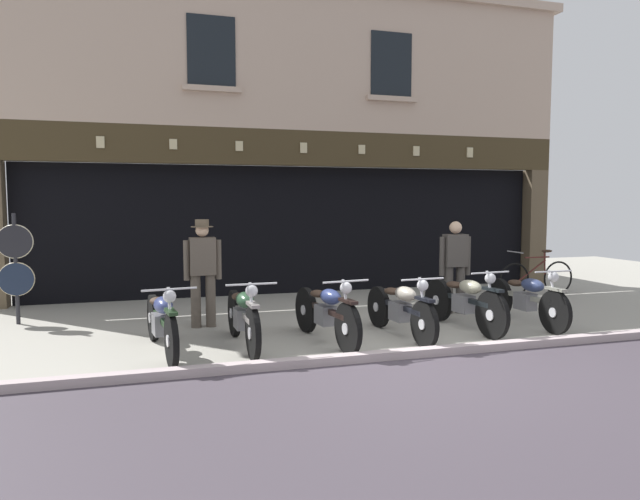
{
  "coord_description": "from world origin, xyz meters",
  "views": [
    {
      "loc": [
        -3.02,
        -6.16,
        1.89
      ],
      "look_at": [
        -0.3,
        2.79,
        1.1
      ],
      "focal_mm": 32.33,
      "sensor_mm": 36.0,
      "label": 1
    }
  ],
  "objects_px": {
    "motorcycle_center_left": "(326,311)",
    "motorcycle_center_right": "(464,301)",
    "tyre_sign_pole": "(16,262)",
    "leaning_bicycle": "(537,277)",
    "advert_board_near": "(389,209)",
    "shopkeeper_center": "(455,263)",
    "advert_board_far": "(433,212)",
    "motorcycle_right": "(526,298)",
    "motorcycle_center": "(401,308)",
    "motorcycle_far_left": "(162,320)",
    "motorcycle_left": "(243,315)",
    "salesman_left": "(203,268)"
  },
  "relations": [
    {
      "from": "motorcycle_far_left",
      "to": "tyre_sign_pole",
      "type": "xyz_separation_m",
      "value": [
        -2.08,
        2.41,
        0.55
      ]
    },
    {
      "from": "motorcycle_far_left",
      "to": "shopkeeper_center",
      "type": "distance_m",
      "value": 5.0
    },
    {
      "from": "tyre_sign_pole",
      "to": "leaning_bicycle",
      "type": "height_order",
      "value": "tyre_sign_pole"
    },
    {
      "from": "leaning_bicycle",
      "to": "motorcycle_right",
      "type": "bearing_deg",
      "value": 139.29
    },
    {
      "from": "motorcycle_center_left",
      "to": "advert_board_near",
      "type": "distance_m",
      "value": 5.31
    },
    {
      "from": "motorcycle_far_left",
      "to": "motorcycle_center_left",
      "type": "bearing_deg",
      "value": 170.58
    },
    {
      "from": "motorcycle_center_left",
      "to": "motorcycle_left",
      "type": "bearing_deg",
      "value": -11.42
    },
    {
      "from": "motorcycle_center_left",
      "to": "shopkeeper_center",
      "type": "xyz_separation_m",
      "value": [
        2.7,
        1.33,
        0.43
      ]
    },
    {
      "from": "motorcycle_right",
      "to": "leaning_bicycle",
      "type": "bearing_deg",
      "value": -131.08
    },
    {
      "from": "motorcycle_center",
      "to": "leaning_bicycle",
      "type": "height_order",
      "value": "leaning_bicycle"
    },
    {
      "from": "motorcycle_center_right",
      "to": "shopkeeper_center",
      "type": "bearing_deg",
      "value": -118.55
    },
    {
      "from": "motorcycle_right",
      "to": "motorcycle_center_left",
      "type": "bearing_deg",
      "value": 2.27
    },
    {
      "from": "leaning_bicycle",
      "to": "motorcycle_center",
      "type": "bearing_deg",
      "value": 120.75
    },
    {
      "from": "motorcycle_right",
      "to": "salesman_left",
      "type": "bearing_deg",
      "value": -15.97
    },
    {
      "from": "motorcycle_center_left",
      "to": "motorcycle_right",
      "type": "relative_size",
      "value": 1.01
    },
    {
      "from": "motorcycle_center_left",
      "to": "shopkeeper_center",
      "type": "relative_size",
      "value": 1.28
    },
    {
      "from": "motorcycle_center_left",
      "to": "motorcycle_right",
      "type": "height_order",
      "value": "motorcycle_center_left"
    },
    {
      "from": "motorcycle_center",
      "to": "shopkeeper_center",
      "type": "distance_m",
      "value": 2.13
    },
    {
      "from": "motorcycle_center_right",
      "to": "tyre_sign_pole",
      "type": "distance_m",
      "value": 6.82
    },
    {
      "from": "advert_board_far",
      "to": "salesman_left",
      "type": "bearing_deg",
      "value": -151.75
    },
    {
      "from": "advert_board_far",
      "to": "motorcycle_right",
      "type": "bearing_deg",
      "value": -98.05
    },
    {
      "from": "shopkeeper_center",
      "to": "motorcycle_center_left",
      "type": "bearing_deg",
      "value": 29.92
    },
    {
      "from": "motorcycle_far_left",
      "to": "leaning_bicycle",
      "type": "relative_size",
      "value": 1.18
    },
    {
      "from": "motorcycle_left",
      "to": "motorcycle_center_left",
      "type": "distance_m",
      "value": 1.1
    },
    {
      "from": "motorcycle_right",
      "to": "salesman_left",
      "type": "relative_size",
      "value": 1.21
    },
    {
      "from": "advert_board_near",
      "to": "advert_board_far",
      "type": "height_order",
      "value": "advert_board_near"
    },
    {
      "from": "motorcycle_center_left",
      "to": "advert_board_far",
      "type": "height_order",
      "value": "advert_board_far"
    },
    {
      "from": "shopkeeper_center",
      "to": "tyre_sign_pole",
      "type": "xyz_separation_m",
      "value": [
        -6.9,
        1.16,
        0.11
      ]
    },
    {
      "from": "motorcycle_far_left",
      "to": "motorcycle_right",
      "type": "distance_m",
      "value": 5.38
    },
    {
      "from": "shopkeeper_center",
      "to": "advert_board_near",
      "type": "bearing_deg",
      "value": -88.2
    },
    {
      "from": "motorcycle_center_left",
      "to": "motorcycle_right",
      "type": "xyz_separation_m",
      "value": [
        3.26,
        0.17,
        -0.01
      ]
    },
    {
      "from": "motorcycle_center_right",
      "to": "tyre_sign_pole",
      "type": "relative_size",
      "value": 1.16
    },
    {
      "from": "leaning_bicycle",
      "to": "tyre_sign_pole",
      "type": "bearing_deg",
      "value": 89.82
    },
    {
      "from": "advert_board_near",
      "to": "advert_board_far",
      "type": "bearing_deg",
      "value": 0.0
    },
    {
      "from": "motorcycle_far_left",
      "to": "motorcycle_center_right",
      "type": "xyz_separation_m",
      "value": [
        4.31,
        0.08,
        0.01
      ]
    },
    {
      "from": "shopkeeper_center",
      "to": "advert_board_far",
      "type": "bearing_deg",
      "value": -107.45
    },
    {
      "from": "motorcycle_center_left",
      "to": "motorcycle_center_right",
      "type": "relative_size",
      "value": 1.0
    },
    {
      "from": "motorcycle_far_left",
      "to": "leaning_bicycle",
      "type": "xyz_separation_m",
      "value": [
        7.38,
        2.45,
        -0.05
      ]
    },
    {
      "from": "tyre_sign_pole",
      "to": "salesman_left",
      "type": "bearing_deg",
      "value": -20.76
    },
    {
      "from": "shopkeeper_center",
      "to": "leaning_bicycle",
      "type": "bearing_deg",
      "value": -151.43
    },
    {
      "from": "motorcycle_center_right",
      "to": "advert_board_near",
      "type": "distance_m",
      "value": 4.4
    },
    {
      "from": "motorcycle_center",
      "to": "advert_board_near",
      "type": "relative_size",
      "value": 1.98
    },
    {
      "from": "tyre_sign_pole",
      "to": "advert_board_near",
      "type": "xyz_separation_m",
      "value": [
        6.99,
        1.83,
        0.77
      ]
    },
    {
      "from": "motorcycle_center_left",
      "to": "motorcycle_center_right",
      "type": "xyz_separation_m",
      "value": [
        2.19,
        0.16,
        0.01
      ]
    },
    {
      "from": "motorcycle_center",
      "to": "motorcycle_center_right",
      "type": "distance_m",
      "value": 1.11
    },
    {
      "from": "motorcycle_center_left",
      "to": "advert_board_near",
      "type": "xyz_separation_m",
      "value": [
        2.79,
        4.32,
        1.31
      ]
    },
    {
      "from": "motorcycle_right",
      "to": "tyre_sign_pole",
      "type": "height_order",
      "value": "tyre_sign_pole"
    },
    {
      "from": "tyre_sign_pole",
      "to": "leaning_bicycle",
      "type": "distance_m",
      "value": 9.48
    },
    {
      "from": "motorcycle_far_left",
      "to": "leaning_bicycle",
      "type": "height_order",
      "value": "leaning_bicycle"
    },
    {
      "from": "motorcycle_right",
      "to": "advert_board_far",
      "type": "xyz_separation_m",
      "value": [
        0.59,
        4.15,
        1.23
      ]
    }
  ]
}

